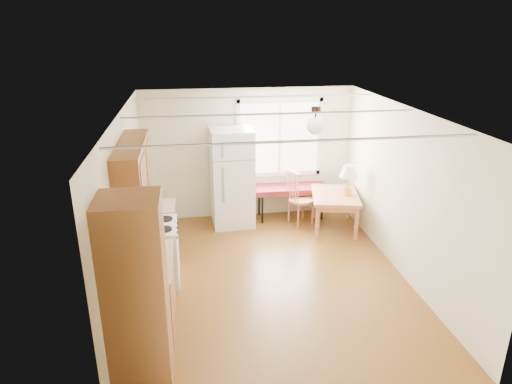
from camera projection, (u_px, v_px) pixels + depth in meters
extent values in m
cube|color=#563111|center=(271.00, 278.00, 6.86)|extent=(4.60, 5.60, 0.12)
cube|color=white|center=(273.00, 113.00, 5.99)|extent=(4.60, 5.60, 0.12)
cube|color=beige|center=(248.00, 154.00, 8.74)|extent=(4.60, 0.10, 2.50)
cube|color=beige|center=(321.00, 302.00, 4.10)|extent=(4.60, 0.10, 2.50)
cube|color=beige|center=(126.00, 209.00, 6.15)|extent=(0.10, 5.60, 2.50)
cube|color=beige|center=(405.00, 194.00, 6.70)|extent=(0.10, 5.60, 2.50)
cube|color=brown|center=(137.00, 296.00, 4.54)|extent=(0.60, 0.60, 2.10)
cube|color=brown|center=(149.00, 294.00, 5.68)|extent=(0.60, 1.10, 0.86)
cube|color=tan|center=(147.00, 262.00, 5.53)|extent=(0.62, 1.14, 0.04)
cube|color=white|center=(156.00, 253.00, 6.66)|extent=(0.65, 0.76, 0.90)
cube|color=brown|center=(157.00, 233.00, 7.35)|extent=(0.60, 0.60, 0.86)
cube|color=brown|center=(133.00, 169.00, 5.82)|extent=(0.33, 1.60, 0.70)
cube|color=white|center=(279.00, 138.00, 8.71)|extent=(1.50, 0.02, 1.35)
cylinder|color=black|center=(316.00, 109.00, 6.47)|extent=(0.14, 0.14, 0.06)
cylinder|color=black|center=(316.00, 116.00, 6.50)|extent=(0.03, 0.03, 0.16)
sphere|color=white|center=(315.00, 126.00, 6.55)|extent=(0.26, 0.26, 0.26)
cube|color=white|center=(232.00, 177.00, 8.45)|extent=(0.79, 0.79, 1.84)
cube|color=gray|center=(234.00, 161.00, 7.95)|extent=(0.76, 0.02, 0.02)
cube|color=gray|center=(223.00, 175.00, 8.00)|extent=(0.03, 0.03, 1.10)
cube|color=maroon|center=(291.00, 189.00, 8.82)|extent=(1.42, 0.56, 0.11)
cylinder|color=black|center=(262.00, 210.00, 8.67)|extent=(0.04, 0.04, 0.54)
cylinder|color=black|center=(322.00, 207.00, 8.83)|extent=(0.04, 0.04, 0.54)
cylinder|color=black|center=(259.00, 202.00, 9.03)|extent=(0.04, 0.04, 0.54)
cylinder|color=black|center=(317.00, 199.00, 9.20)|extent=(0.04, 0.04, 0.54)
cube|color=#A96541|center=(335.00, 196.00, 8.32)|extent=(1.02, 1.24, 0.06)
cube|color=#A96541|center=(335.00, 200.00, 8.35)|extent=(0.91, 1.12, 0.10)
cylinder|color=#A96541|center=(317.00, 223.00, 8.01)|extent=(0.07, 0.07, 0.62)
cylinder|color=#A96541|center=(356.00, 224.00, 7.97)|extent=(0.07, 0.07, 0.62)
cylinder|color=#A96541|center=(314.00, 203.00, 8.90)|extent=(0.07, 0.07, 0.62)
cylinder|color=#A96541|center=(349.00, 204.00, 8.86)|extent=(0.07, 0.07, 0.62)
cylinder|color=#A96541|center=(301.00, 200.00, 8.58)|extent=(0.47, 0.47, 0.05)
cylinder|color=#A96541|center=(298.00, 216.00, 8.46)|extent=(0.04, 0.04, 0.48)
cylinder|color=#A96541|center=(313.00, 213.00, 8.60)|extent=(0.04, 0.04, 0.48)
cylinder|color=#A96541|center=(289.00, 210.00, 8.72)|extent=(0.04, 0.04, 0.48)
cylinder|color=#A96541|center=(303.00, 207.00, 8.87)|extent=(0.04, 0.04, 0.48)
cylinder|color=gold|center=(347.00, 192.00, 8.24)|extent=(0.15, 0.15, 0.13)
cylinder|color=gold|center=(348.00, 183.00, 8.18)|extent=(0.03, 0.03, 0.22)
cone|color=white|center=(349.00, 171.00, 8.10)|extent=(0.32, 0.32, 0.22)
cube|color=black|center=(142.00, 267.00, 5.30)|extent=(0.22, 0.25, 0.08)
cube|color=black|center=(140.00, 257.00, 5.15)|extent=(0.19, 0.09, 0.28)
cylinder|color=black|center=(142.00, 258.00, 5.31)|extent=(0.14, 0.14, 0.12)
cylinder|color=red|center=(135.00, 262.00, 5.34)|extent=(0.11, 0.11, 0.15)
sphere|color=red|center=(134.00, 254.00, 5.30)|extent=(0.05, 0.05, 0.05)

